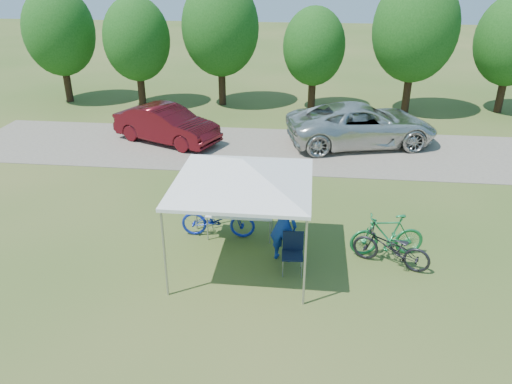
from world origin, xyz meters
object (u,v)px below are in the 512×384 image
cyclist (283,226)px  bike_blue (218,219)px  folding_table (240,214)px  sedan (167,124)px  bike_dark (391,248)px  folding_chair (293,249)px  minivan (362,124)px  bike_green (387,235)px  cooler (223,205)px

cyclist → bike_blue: (-1.78, 0.95, -0.42)m
folding_table → sedan: sedan is taller
bike_blue → bike_dark: size_ratio=1.05×
folding_table → bike_blue: bearing=-174.5°
sedan → folding_chair: bearing=-124.1°
folding_table → bike_blue: bike_blue is taller
minivan → bike_dark: bearing=166.2°
folding_table → bike_green: bike_green is taller
folding_table → minivan: minivan is taller
folding_table → bike_dark: 3.95m
folding_chair → bike_dark: 2.39m
bike_dark → folding_table: bearing=-83.8°
folding_chair → bike_blue: bearing=142.6°
folding_table → cooler: cooler is taller
folding_table → sedan: bearing=119.1°
bike_blue → bike_green: size_ratio=1.07×
cooler → cyclist: size_ratio=0.27×
bike_blue → sedan: size_ratio=0.45×
bike_dark → minivan: (-0.04, 8.73, 0.34)m
folding_table → sedan: (-3.97, 7.13, 0.07)m
sedan → folding_table: bearing=-127.4°
bike_blue → sedan: (-3.39, 7.19, 0.23)m
minivan → sedan: minivan is taller
cooler → minivan: (4.22, 7.72, -0.07)m
bike_blue → sedan: bearing=24.1°
cyclist → minivan: cyclist is taller
bike_green → bike_dark: (0.04, -0.50, -0.07)m
folding_chair → bike_green: (2.31, 0.93, -0.02)m
cyclist → bike_dark: (2.61, -0.00, -0.45)m
cooler → bike_blue: 0.41m
cooler → sedan: (-3.52, 7.13, -0.16)m
cyclist → bike_blue: size_ratio=0.95×
bike_green → bike_dark: bearing=-4.1°
minivan → bike_blue: bearing=136.6°
folding_table → cyclist: cyclist is taller
bike_blue → bike_green: bike_green is taller
folding_chair → sedan: sedan is taller
bike_green → minivan: size_ratio=0.32×
folding_chair → cooler: (-1.91, 1.44, 0.33)m
cyclist → bike_blue: bearing=-13.9°
folding_table → folding_chair: bearing=-44.6°
folding_table → bike_dark: (3.81, -1.01, -0.18)m
folding_chair → minivan: minivan is taller
bike_blue → minivan: (4.35, 7.78, 0.32)m
folding_table → sedan: 8.16m
bike_blue → bike_green: bearing=-97.1°
bike_green → sedan: sedan is taller
folding_table → folding_chair: size_ratio=1.80×
folding_chair → cyclist: bearing=117.8°
bike_dark → bike_green: bearing=-154.3°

